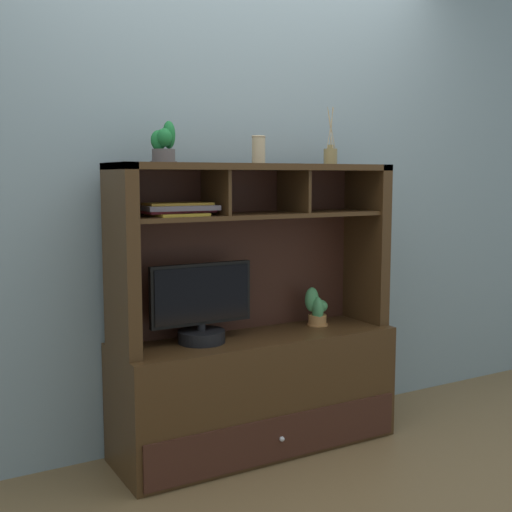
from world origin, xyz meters
The scene contains 9 objects.
floor_plane centered at (0.00, 0.00, -0.01)m, with size 6.00×6.00×0.02m, color brown.
back_wall centered at (0.00, 0.25, 1.40)m, with size 6.00×0.02×2.80m, color gray.
media_console centered at (0.00, 0.01, 0.42)m, with size 1.39×0.47×1.38m.
tv_monitor centered at (-0.29, 0.00, 0.72)m, with size 0.50×0.22×0.37m.
potted_orchid centered at (0.37, 0.03, 0.65)m, with size 0.12×0.11×0.20m.
magazine_stack_left centered at (-0.40, 0.01, 1.18)m, with size 0.34×0.22×0.06m.
diffuser_bottle centered at (0.45, 0.03, 1.43)m, with size 0.07×0.07×0.29m.
potted_succulent centered at (-0.45, 0.03, 1.47)m, with size 0.12×0.12×0.18m.
ceramic_vase centered at (0.00, -0.02, 1.45)m, with size 0.07×0.07×0.13m.
Camera 1 is at (-1.56, -2.69, 1.33)m, focal length 46.19 mm.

